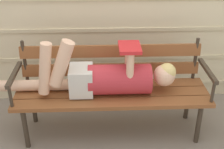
{
  "coord_description": "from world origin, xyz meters",
  "views": [
    {
      "loc": [
        -0.1,
        -2.21,
        1.85
      ],
      "look_at": [
        0.0,
        0.1,
        0.61
      ],
      "focal_mm": 48.93,
      "sensor_mm": 36.0,
      "label": 1
    }
  ],
  "objects": [
    {
      "name": "reclining_person",
      "position": [
        -0.07,
        0.1,
        0.59
      ],
      "size": [
        1.72,
        0.26,
        0.53
      ],
      "color": "#B72D38"
    },
    {
      "name": "park_bench",
      "position": [
        0.0,
        0.17,
        0.47
      ],
      "size": [
        1.72,
        0.49,
        0.84
      ],
      "color": "brown",
      "rests_on": "ground"
    },
    {
      "name": "ground_plane",
      "position": [
        0.0,
        0.0,
        0.0
      ],
      "size": [
        12.0,
        12.0,
        0.0
      ],
      "primitive_type": "plane",
      "color": "gray"
    }
  ]
}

